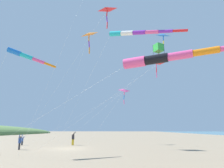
{
  "coord_description": "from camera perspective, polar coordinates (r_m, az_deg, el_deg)",
  "views": [
    {
      "loc": [
        7.38,
        -22.66,
        2.07
      ],
      "look_at": [
        5.43,
        -2.91,
        6.88
      ],
      "focal_mm": 30.55,
      "sensor_mm": 36.0,
      "label": 1
    }
  ],
  "objects": [
    {
      "name": "kite_delta_purple_drifting",
      "position": [
        28.15,
        -6.95,
        14.52
      ],
      "size": [
        5.75,
        2.03,
        15.82
      ],
      "color": "orange",
      "rests_on": "ground_plane"
    },
    {
      "name": "kite_delta_red_high_left",
      "position": [
        31.34,
        3.71,
        -1.98
      ],
      "size": [
        12.87,
        9.32,
        8.86
      ],
      "color": "#EF4C93",
      "rests_on": "ground_plane"
    },
    {
      "name": "kite_windsock_small_distant",
      "position": [
        20.35,
        -24.5,
        7.64
      ],
      "size": [
        8.26,
        2.17,
        9.73
      ],
      "color": "blue",
      "rests_on": "ground_plane"
    },
    {
      "name": "person_child_green_jacket",
      "position": [
        30.78,
        -25.23,
        -15.02
      ],
      "size": [
        0.36,
        0.28,
        1.21
      ],
      "color": "#232328",
      "rests_on": "ground_plane"
    },
    {
      "name": "person_child_grey_jacket",
      "position": [
        24.01,
        -25.89,
        -15.21
      ],
      "size": [
        0.56,
        0.56,
        1.58
      ],
      "color": "#232328",
      "rests_on": "ground_plane"
    },
    {
      "name": "kite_windsock_magenta_far_left",
      "position": [
        19.96,
        6.92,
        14.97
      ],
      "size": [
        15.21,
        9.5,
        12.36
      ],
      "color": "#1EB7C6",
      "rests_on": "ground_plane"
    },
    {
      "name": "kite_delta_long_streamer_left",
      "position": [
        31.34,
        15.07,
        13.84
      ],
      "size": [
        12.83,
        2.51,
        16.72
      ],
      "color": "blue",
      "rests_on": "ground_plane"
    },
    {
      "name": "kite_windsock_striped_overhead",
      "position": [
        12.26,
        14.98,
        7.48
      ],
      "size": [
        19.62,
        6.4,
        6.71
      ],
      "color": "#EF4C93",
      "rests_on": "ground_plane"
    },
    {
      "name": "kite_delta_orange_high_right",
      "position": [
        29.45,
        13.09,
        6.22
      ],
      "size": [
        14.83,
        1.64,
        12.36
      ],
      "color": "#EF4C93",
      "rests_on": "ground_plane"
    },
    {
      "name": "kite_delta_teal_far_right",
      "position": [
        26.49,
        -1.47,
        21.4
      ],
      "size": [
        13.52,
        5.05,
        17.7
      ],
      "color": "red",
      "rests_on": "ground_plane"
    },
    {
      "name": "kite_box_checkered_midright",
      "position": [
        17.27,
        13.8,
        8.78
      ],
      "size": [
        12.41,
        3.2,
        9.41
      ],
      "color": "green",
      "rests_on": "ground_plane"
    },
    {
      "name": "ground_plane",
      "position": [
        23.92,
        -13.03,
        -18.27
      ],
      "size": [
        600.0,
        600.0,
        0.0
      ],
      "primitive_type": "plane",
      "color": "gray"
    },
    {
      "name": "person_adult_flyer",
      "position": [
        28.68,
        -11.57,
        -15.49
      ],
      "size": [
        0.61,
        0.5,
        1.85
      ],
      "color": "gold",
      "rests_on": "ground_plane"
    }
  ]
}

